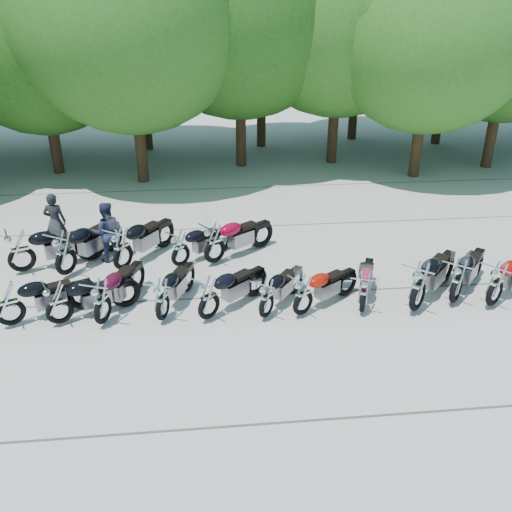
{
  "coord_description": "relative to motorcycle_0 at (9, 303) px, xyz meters",
  "views": [
    {
      "loc": [
        -1.2,
        -10.21,
        6.75
      ],
      "look_at": [
        0.0,
        1.5,
        1.1
      ],
      "focal_mm": 38.0,
      "sensor_mm": 36.0,
      "label": 1
    }
  ],
  "objects": [
    {
      "name": "ground",
      "position": [
        5.6,
        -0.65,
        -0.63
      ],
      "size": [
        90.0,
        90.0,
        0.0
      ],
      "primitive_type": "plane",
      "color": "#AAA59A",
      "rests_on": "ground"
    },
    {
      "name": "tree_2",
      "position": [
        -1.66,
        12.19,
        4.68
      ],
      "size": [
        7.31,
        7.31,
        8.97
      ],
      "color": "#3A2614",
      "rests_on": "ground"
    },
    {
      "name": "tree_3",
      "position": [
        2.02,
        10.59,
        5.69
      ],
      "size": [
        8.7,
        8.7,
        10.67
      ],
      "color": "#3A2614",
      "rests_on": "ground"
    },
    {
      "name": "tree_4",
      "position": [
        6.13,
        12.44,
        6.0
      ],
      "size": [
        9.13,
        9.13,
        11.2
      ],
      "color": "#3A2614",
      "rests_on": "ground"
    },
    {
      "name": "tree_5",
      "position": [
        10.21,
        12.56,
        5.94
      ],
      "size": [
        9.04,
        9.04,
        11.1
      ],
      "color": "#3A2614",
      "rests_on": "ground"
    },
    {
      "name": "tree_6",
      "position": [
        13.15,
        10.17,
        5.18
      ],
      "size": [
        8.0,
        8.0,
        9.82
      ],
      "color": "#3A2614",
      "rests_on": "ground"
    },
    {
      "name": "tree_10",
      "position": [
        -2.7,
        16.32,
        5.02
      ],
      "size": [
        7.78,
        7.78,
        9.55
      ],
      "color": "#3A2614",
      "rests_on": "ground"
    },
    {
      "name": "tree_11",
      "position": [
        1.83,
        15.78,
        4.86
      ],
      "size": [
        7.56,
        7.56,
        9.28
      ],
      "color": "#3A2614",
      "rests_on": "ground"
    },
    {
      "name": "tree_12",
      "position": [
        7.4,
        15.82,
        5.09
      ],
      "size": [
        7.88,
        7.88,
        9.67
      ],
      "color": "#3A2614",
      "rests_on": "ground"
    },
    {
      "name": "tree_13",
      "position": [
        12.29,
        16.83,
        5.41
      ],
      "size": [
        8.31,
        8.31,
        10.2
      ],
      "color": "#3A2614",
      "rests_on": "ground"
    },
    {
      "name": "tree_14",
      "position": [
        16.28,
        15.45,
        5.2
      ],
      "size": [
        8.02,
        8.02,
        9.84
      ],
      "color": "#3A2614",
      "rests_on": "ground"
    },
    {
      "name": "motorcycle_0",
      "position": [
        0.0,
        0.0,
        0.0
      ],
      "size": [
        2.31,
        1.56,
        1.26
      ],
      "primitive_type": null,
      "rotation": [
        0.0,
        0.0,
        2.01
      ],
      "color": "black",
      "rests_on": "ground"
    },
    {
      "name": "motorcycle_1",
      "position": [
        1.07,
        -0.03,
        -0.02
      ],
      "size": [
        2.22,
        1.55,
        1.22
      ],
      "primitive_type": null,
      "rotation": [
        0.0,
        0.0,
        2.04
      ],
      "color": "black",
      "rests_on": "ground"
    },
    {
      "name": "motorcycle_2",
      "position": [
        2.03,
        -0.11,
        0.01
      ],
      "size": [
        1.47,
        2.38,
        1.29
      ],
      "primitive_type": null,
      "rotation": [
        0.0,
        0.0,
        2.77
      ],
      "color": "#3D081C",
      "rests_on": "ground"
    },
    {
      "name": "motorcycle_3",
      "position": [
        3.36,
        -0.09,
        -0.03
      ],
      "size": [
        1.37,
        2.22,
        1.2
      ],
      "primitive_type": null,
      "rotation": [
        0.0,
        0.0,
        2.77
      ],
      "color": "black",
      "rests_on": "ground"
    },
    {
      "name": "motorcycle_4",
      "position": [
        4.41,
        -0.18,
        -0.01
      ],
      "size": [
        2.09,
        1.98,
        1.25
      ],
      "primitive_type": null,
      "rotation": [
        0.0,
        0.0,
        2.3
      ],
      "color": "black",
      "rests_on": "ground"
    },
    {
      "name": "motorcycle_5",
      "position": [
        5.73,
        -0.22,
        -0.06
      ],
      "size": [
        1.7,
        2.0,
        1.15
      ],
      "primitive_type": null,
      "rotation": [
        0.0,
        0.0,
        2.5
      ],
      "color": "black",
      "rests_on": "ground"
    },
    {
      "name": "motorcycle_6",
      "position": [
        6.58,
        -0.22,
        -0.04
      ],
      "size": [
        2.1,
        1.73,
        1.19
      ],
      "primitive_type": null,
      "rotation": [
        0.0,
        0.0,
        2.18
      ],
      "color": "#9D1305",
      "rests_on": "ground"
    },
    {
      "name": "motorcycle_7",
      "position": [
        8.0,
        -0.21,
        -0.05
      ],
      "size": [
        1.32,
        2.13,
        1.16
      ],
      "primitive_type": null,
      "rotation": [
        0.0,
        0.0,
        2.77
      ],
      "color": "maroon",
      "rests_on": "ground"
    },
    {
      "name": "motorcycle_8",
      "position": [
        9.27,
        -0.31,
        0.1
      ],
      "size": [
        2.33,
        2.41,
        1.45
      ],
      "primitive_type": null,
      "rotation": [
        0.0,
        0.0,
        2.39
      ],
      "color": "black",
      "rests_on": "ground"
    },
    {
      "name": "motorcycle_9",
      "position": [
        10.34,
        -0.04,
        0.04
      ],
      "size": [
        2.12,
        2.25,
        1.34
      ],
      "primitive_type": null,
      "rotation": [
        0.0,
        0.0,
        2.41
      ],
      "color": "black",
      "rests_on": "ground"
    },
    {
      "name": "motorcycle_10",
      "position": [
        11.18,
        -0.28,
        0.03
      ],
      "size": [
        2.33,
        1.96,
        1.33
      ],
      "primitive_type": null,
      "rotation": [
        0.0,
        0.0,
        2.2
      ],
      "color": "#960905",
      "rests_on": "ground"
    },
    {
      "name": "motorcycle_11",
      "position": [
        -0.49,
        2.68,
        0.07
      ],
      "size": [
        2.6,
        1.65,
        1.41
      ],
      "primitive_type": null,
      "rotation": [
        0.0,
        0.0,
        1.96
      ],
      "color": "black",
      "rests_on": "ground"
    },
    {
      "name": "motorcycle_12",
      "position": [
        0.72,
        2.4,
        0.09
      ],
      "size": [
        2.01,
        2.58,
        1.45
      ],
      "primitive_type": null,
      "rotation": [
        0.0,
        0.0,
        2.58
      ],
      "color": "black",
      "rests_on": "ground"
    },
    {
      "name": "motorcycle_13",
      "position": [
        2.17,
        2.57,
        0.08
      ],
      "size": [
        2.06,
        2.52,
        1.43
      ],
      "primitive_type": null,
      "rotation": [
        0.0,
        0.0,
        2.54
      ],
      "color": "black",
      "rests_on": "ground"
    },
    {
      "name": "motorcycle_14",
      "position": [
        3.71,
        2.62,
        -0.03
      ],
      "size": [
        2.06,
        1.85,
        1.2
      ],
      "primitive_type": null,
      "rotation": [
        0.0,
        0.0,
        2.26
      ],
      "color": "black",
      "rests_on": "ground"
    },
    {
      "name": "motorcycle_15",
      "position": [
        4.64,
        2.71,
        0.06
      ],
      "size": [
        2.42,
        2.04,
        1.38
      ],
      "primitive_type": null,
      "rotation": [
        0.0,
        0.0,
        2.2
      ],
      "color": "maroon",
      "rests_on": "ground"
    },
    {
      "name": "rider_0",
      "position": [
        0.08,
        4.25,
        0.23
      ],
      "size": [
        0.66,
        0.46,
        1.72
      ],
      "primitive_type": "imported",
      "rotation": [
        0.0,
        0.0,
        3.06
      ],
      "color": "black",
      "rests_on": "ground"
    },
    {
      "name": "rider_1",
      "position": [
        1.68,
        3.3,
        0.23
      ],
      "size": [
        0.94,
        0.79,
        1.72
      ],
      "primitive_type": "imported",
      "rotation": [
        0.0,
        0.0,
        3.32
      ],
      "color": "#1F2540",
      "rests_on": "ground"
    }
  ]
}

